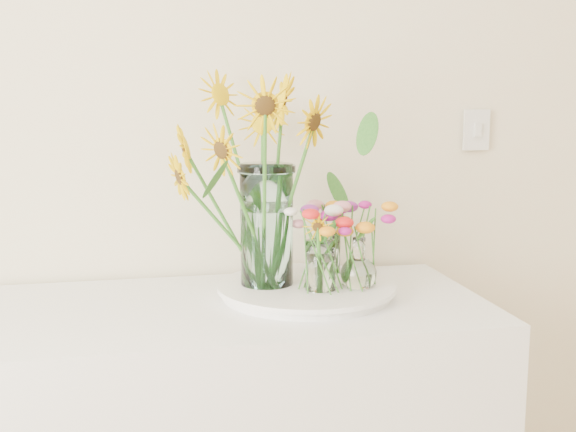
# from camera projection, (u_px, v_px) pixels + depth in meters

# --- Properties ---
(tray) EXTENTS (0.43, 0.43, 0.02)m
(tray) POSITION_uv_depth(u_px,v_px,m) (306.00, 291.00, 1.82)
(tray) COLOR white
(tray) RESTS_ON counter
(mason_jar) EXTENTS (0.16, 0.16, 0.31)m
(mason_jar) POSITION_uv_depth(u_px,v_px,m) (267.00, 225.00, 1.80)
(mason_jar) COLOR #C3F5F8
(mason_jar) RESTS_ON tray
(sunflower_bouquet) EXTENTS (0.99, 0.99, 0.57)m
(sunflower_bouquet) POSITION_uv_depth(u_px,v_px,m) (266.00, 174.00, 1.78)
(sunflower_bouquet) COLOR #EFBE05
(sunflower_bouquet) RESTS_ON tray
(small_vase_a) EXTENTS (0.09, 0.09, 0.13)m
(small_vase_a) POSITION_uv_depth(u_px,v_px,m) (321.00, 266.00, 1.76)
(small_vase_a) COLOR white
(small_vase_a) RESTS_ON tray
(wildflower_posy_a) EXTENTS (0.21, 0.21, 0.22)m
(wildflower_posy_a) POSITION_uv_depth(u_px,v_px,m) (321.00, 248.00, 1.75)
(wildflower_posy_a) COLOR orange
(wildflower_posy_a) RESTS_ON tray
(small_vase_b) EXTENTS (0.10, 0.10, 0.13)m
(small_vase_b) POSITION_uv_depth(u_px,v_px,m) (359.00, 263.00, 1.79)
(small_vase_b) COLOR white
(small_vase_b) RESTS_ON tray
(wildflower_posy_b) EXTENTS (0.20, 0.20, 0.22)m
(wildflower_posy_b) POSITION_uv_depth(u_px,v_px,m) (359.00, 246.00, 1.78)
(wildflower_posy_b) COLOR orange
(wildflower_posy_b) RESTS_ON tray
(small_vase_c) EXTENTS (0.09, 0.09, 0.12)m
(small_vase_c) POSITION_uv_depth(u_px,v_px,m) (328.00, 253.00, 1.94)
(small_vase_c) COLOR white
(small_vase_c) RESTS_ON tray
(wildflower_posy_c) EXTENTS (0.18, 0.18, 0.21)m
(wildflower_posy_c) POSITION_uv_depth(u_px,v_px,m) (328.00, 237.00, 1.93)
(wildflower_posy_c) COLOR orange
(wildflower_posy_c) RESTS_ON tray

